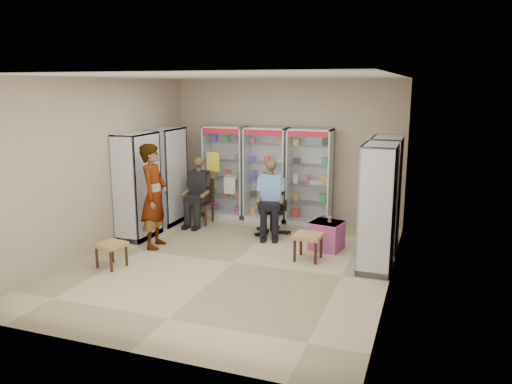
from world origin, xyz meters
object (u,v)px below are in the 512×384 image
(cabinet_back_mid, at_px, (266,174))
(standing_man, at_px, (154,196))
(wooden_chair, at_px, (201,201))
(seated_shopkeeper, at_px, (271,200))
(cabinet_left_near, at_px, (138,186))
(cabinet_right_near, at_px, (378,208))
(office_chair, at_px, (272,207))
(pink_trunk, at_px, (327,235))
(cabinet_back_right, at_px, (310,177))
(woven_stool_b, at_px, (112,255))
(woven_stool_a, at_px, (308,247))
(cabinet_left_far, at_px, (167,176))
(cabinet_right_far, at_px, (385,194))
(cabinet_back_left, at_px, (225,172))

(cabinet_back_mid, relative_size, standing_man, 1.07)
(wooden_chair, xyz_separation_m, seated_shopkeeper, (1.64, -0.30, 0.22))
(cabinet_left_near, distance_m, seated_shopkeeper, 2.55)
(standing_man, bearing_deg, cabinet_right_near, -97.69)
(cabinet_back_mid, distance_m, office_chair, 1.17)
(cabinet_back_mid, bearing_deg, pink_trunk, -42.75)
(cabinet_right_near, distance_m, office_chair, 2.52)
(cabinet_back_right, relative_size, woven_stool_b, 4.96)
(cabinet_back_mid, xyz_separation_m, seated_shopkeeper, (0.44, -1.03, -0.31))
(woven_stool_a, bearing_deg, standing_man, -174.54)
(cabinet_back_mid, height_order, wooden_chair, cabinet_back_mid)
(wooden_chair, bearing_deg, standing_man, -92.90)
(cabinet_back_right, xyz_separation_m, cabinet_right_near, (1.63, -2.23, 0.00))
(cabinet_left_far, relative_size, office_chair, 1.84)
(cabinet_left_far, height_order, pink_trunk, cabinet_left_far)
(cabinet_right_near, xyz_separation_m, pink_trunk, (-0.93, 0.71, -0.75))
(seated_shopkeeper, bearing_deg, cabinet_right_far, -16.37)
(cabinet_back_left, relative_size, pink_trunk, 3.83)
(cabinet_back_left, xyz_separation_m, cabinet_right_far, (3.53, -1.13, 0.00))
(cabinet_right_far, bearing_deg, pink_trunk, 112.89)
(woven_stool_b, bearing_deg, cabinet_left_far, 100.06)
(cabinet_right_far, xyz_separation_m, cabinet_left_near, (-4.46, -0.90, 0.00))
(cabinet_right_near, bearing_deg, pink_trunk, 52.83)
(cabinet_right_far, relative_size, woven_stool_b, 4.96)
(cabinet_back_mid, distance_m, woven_stool_b, 3.93)
(cabinet_left_far, height_order, office_chair, cabinet_left_far)
(cabinet_right_far, relative_size, woven_stool_a, 4.50)
(cabinet_back_right, height_order, cabinet_left_near, same)
(cabinet_back_right, distance_m, cabinet_left_near, 3.48)
(cabinet_right_near, relative_size, wooden_chair, 2.13)
(cabinet_left_far, relative_size, woven_stool_a, 4.50)
(cabinet_right_far, height_order, seated_shopkeeper, cabinet_right_far)
(cabinet_right_near, xyz_separation_m, standing_man, (-3.87, -0.20, -0.06))
(cabinet_right_far, distance_m, standing_man, 4.08)
(office_chair, distance_m, standing_man, 2.29)
(cabinet_left_near, bearing_deg, cabinet_back_left, 155.39)
(cabinet_left_near, bearing_deg, office_chair, 114.28)
(cabinet_back_mid, bearing_deg, woven_stool_b, -111.52)
(cabinet_back_left, relative_size, cabinet_left_far, 1.00)
(woven_stool_a, bearing_deg, cabinet_back_right, 103.53)
(cabinet_back_mid, distance_m, cabinet_right_far, 2.82)
(office_chair, distance_m, woven_stool_b, 3.21)
(cabinet_right_far, bearing_deg, cabinet_back_mid, 66.35)
(pink_trunk, relative_size, standing_man, 0.28)
(cabinet_back_mid, height_order, cabinet_right_near, same)
(cabinet_right_near, bearing_deg, cabinet_back_left, 57.72)
(cabinet_left_far, distance_m, wooden_chair, 0.89)
(cabinet_back_mid, xyz_separation_m, standing_man, (-1.29, -2.43, -0.06))
(cabinet_back_right, bearing_deg, wooden_chair, -161.25)
(wooden_chair, height_order, woven_stool_a, wooden_chair)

